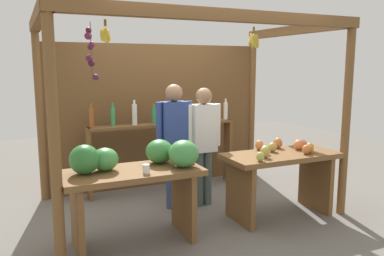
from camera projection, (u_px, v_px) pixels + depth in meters
The scene contains 7 objects.
ground_plane at pixel (186, 206), 5.13m from camera, with size 12.00×12.00×0.00m, color slate.
market_stall at pixel (171, 98), 5.35m from camera, with size 3.46×2.18×2.38m.
fruit_counter_left at pixel (136, 174), 3.97m from camera, with size 1.41×0.66×1.08m.
fruit_counter_right at pixel (280, 168), 4.72m from camera, with size 1.40×0.65×0.92m.
bottle_shelf_unit at pixel (164, 135), 5.69m from camera, with size 2.22×0.22×1.36m.
vendor_man at pixel (174, 135), 4.92m from camera, with size 0.48×0.22×1.60m.
vendor_woman at pixel (204, 136), 5.03m from camera, with size 0.48×0.21×1.55m.
Camera 1 is at (-1.94, -4.50, 1.83)m, focal length 36.36 mm.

